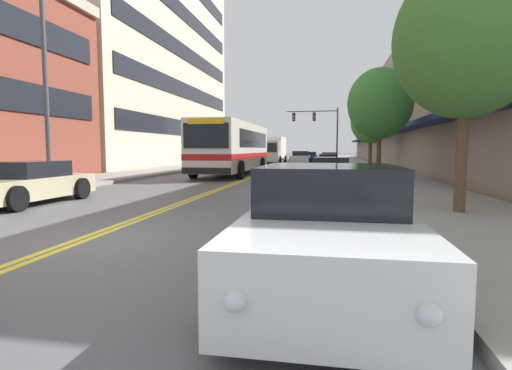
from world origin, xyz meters
The scene contains 22 objects.
ground_plane centered at (0.00, 37.00, 0.00)m, with size 240.00×240.00×0.00m, color #565659.
sidewalk_left centered at (-7.35, 37.00, 0.08)m, with size 3.70×106.00×0.15m.
sidewalk_right centered at (7.35, 37.00, 0.08)m, with size 3.70×106.00×0.15m.
centre_line centered at (0.00, 37.00, 0.00)m, with size 0.34×106.00×0.01m.
office_tower_left centered at (-15.44, 31.40, 12.63)m, with size 12.08×29.29×25.25m.
storefront_row_right centered at (13.43, 37.00, 4.89)m, with size 9.10×68.00×9.78m.
city_bus centered at (-1.65, 18.60, 1.79)m, with size 2.93×11.56×3.17m.
car_beige_parked_left_near centered at (-4.43, 4.08, 0.59)m, with size 1.96×4.54×1.25m.
car_charcoal_parked_left_mid centered at (-4.41, 32.11, 0.65)m, with size 2.13×4.76×1.35m.
car_white_parked_right_foreground centered at (4.32, -1.59, 0.65)m, with size 2.05×4.13×1.42m.
car_red_parked_right_mid centered at (4.38, 37.24, 0.58)m, with size 2.05×4.32×1.25m.
car_champagne_parked_right_far centered at (4.43, 12.66, 0.59)m, with size 2.05×4.62×1.23m.
car_slate_blue_parked_right_end centered at (4.29, 28.86, 0.57)m, with size 2.06×4.82×1.18m.
car_silver_moving_lead centered at (1.36, 37.00, 0.64)m, with size 2.20×4.67×1.38m.
car_navy_moving_second centered at (2.05, 43.82, 0.60)m, with size 2.01×4.77×1.25m.
box_truck centered at (-2.09, 39.91, 1.54)m, with size 2.62×7.72×3.01m.
traffic_signal_mast centered at (3.22, 38.88, 4.36)m, with size 5.73×0.38×6.12m.
street_lamp_left_near centered at (-5.06, 6.21, 5.33)m, with size 2.07×0.28×9.16m.
street_tree_right_near centered at (7.32, 3.67, 4.06)m, with size 3.21×3.21×5.68m.
street_tree_right_mid centered at (6.63, 13.40, 3.73)m, with size 3.00×3.00×5.23m.
street_tree_right_far centered at (7.32, 24.45, 3.61)m, with size 2.92×2.92×5.07m.
fire_hydrant centered at (5.95, 6.06, 0.60)m, with size 0.29×0.21×0.89m.
Camera 1 is at (4.31, -6.21, 1.62)m, focal length 28.00 mm.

